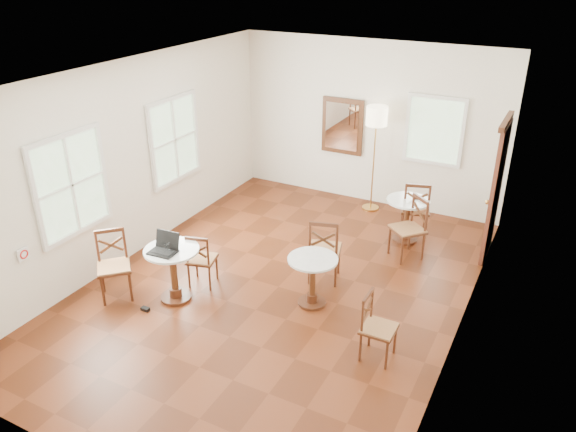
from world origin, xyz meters
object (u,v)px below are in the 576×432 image
object	(u,v)px
chair_near_a	(201,259)
navy_mug	(165,242)
mouse	(171,251)
cafe_table_back	(407,215)
floor_lamp	(376,123)
chair_mid_a	(324,249)
power_adapter	(145,309)
chair_near_b	(114,265)
cafe_table_mid	(312,276)
laptop	(165,247)
chair_mid_b	(377,327)
chair_back_b	(409,228)
water_glass	(167,248)
chair_back_a	(415,209)
cafe_table_near	(173,268)

from	to	relation	value
chair_near_a	navy_mug	size ratio (longest dim) A/B	6.30
mouse	navy_mug	distance (m)	0.21
cafe_table_back	floor_lamp	distance (m)	1.77
chair_mid_a	mouse	xyz separation A→B (m)	(-1.57, -1.46, 0.30)
power_adapter	chair_near_b	bearing A→B (deg)	168.86
chair_near_a	navy_mug	bearing A→B (deg)	44.99
cafe_table_mid	chair_near_b	size ratio (longest dim) A/B	0.74
chair_near_a	floor_lamp	size ratio (longest dim) A/B	0.43
cafe_table_back	chair_near_a	bearing A→B (deg)	-129.61
chair_mid_a	power_adapter	world-z (taller)	chair_mid_a
mouse	laptop	bearing A→B (deg)	-148.79
power_adapter	navy_mug	bearing A→B (deg)	82.88
chair_mid_a	mouse	distance (m)	2.16
chair_mid_b	chair_back_b	xyz separation A→B (m)	(-0.37, 2.51, 0.07)
laptop	mouse	size ratio (longest dim) A/B	4.03
chair_near_a	mouse	xyz separation A→B (m)	(-0.07, -0.54, 0.39)
water_glass	navy_mug	bearing A→B (deg)	138.35
floor_lamp	water_glass	world-z (taller)	floor_lamp
cafe_table_back	chair_near_a	distance (m)	3.44
chair_near_a	cafe_table_mid	bearing A→B (deg)	174.43
chair_near_b	chair_mid_b	size ratio (longest dim) A/B	1.14
chair_back_a	water_glass	distance (m)	4.19
cafe_table_back	water_glass	distance (m)	3.96
floor_lamp	mouse	distance (m)	4.42
cafe_table_back	chair_near_a	size ratio (longest dim) A/B	0.89
cafe_table_back	chair_mid_a	distance (m)	1.87
chair_mid_a	chair_back_a	size ratio (longest dim) A/B	1.01
cafe_table_near	laptop	size ratio (longest dim) A/B	2.11
cafe_table_mid	chair_back_a	size ratio (longest dim) A/B	0.71
floor_lamp	laptop	distance (m)	4.45
cafe_table_near	chair_back_b	xyz separation A→B (m)	(2.49, 2.62, 0.01)
chair_near_a	navy_mug	xyz separation A→B (m)	(-0.25, -0.44, 0.42)
chair_mid_b	power_adapter	world-z (taller)	chair_mid_b
cafe_table_back	chair_back_b	bearing A→B (deg)	-70.25
chair_back_a	power_adapter	size ratio (longest dim) A/B	8.83
chair_mid_a	chair_back_a	world-z (taller)	chair_mid_a
chair_near_a	chair_near_b	size ratio (longest dim) A/B	0.86
floor_lamp	mouse	bearing A→B (deg)	-107.88
cafe_table_near	chair_mid_b	size ratio (longest dim) A/B	0.93
cafe_table_near	cafe_table_mid	world-z (taller)	cafe_table_near
chair_near_a	chair_back_a	size ratio (longest dim) A/B	0.83
mouse	power_adapter	bearing A→B (deg)	-105.04
floor_lamp	mouse	size ratio (longest dim) A/B	21.03
cafe_table_near	navy_mug	size ratio (longest dim) A/B	5.98
chair_back_b	navy_mug	world-z (taller)	chair_back_b
cafe_table_near	mouse	world-z (taller)	mouse
cafe_table_mid	chair_mid_a	world-z (taller)	chair_mid_a
cafe_table_back	mouse	world-z (taller)	mouse
cafe_table_back	chair_near_a	xyz separation A→B (m)	(-2.19, -2.65, -0.05)
laptop	mouse	xyz separation A→B (m)	(0.08, 0.02, -0.05)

